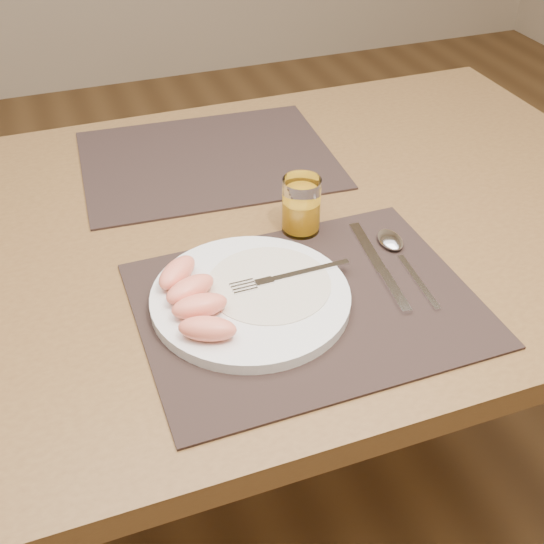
{
  "coord_description": "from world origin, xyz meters",
  "views": [
    {
      "loc": [
        -0.28,
        -0.86,
        1.35
      ],
      "look_at": [
        -0.02,
        -0.16,
        0.77
      ],
      "focal_mm": 45.0,
      "sensor_mm": 36.0,
      "label": 1
    }
  ],
  "objects": [
    {
      "name": "ground",
      "position": [
        0.0,
        0.0,
        0.0
      ],
      "size": [
        5.0,
        5.0,
        0.0
      ],
      "primitive_type": "plane",
      "color": "brown",
      "rests_on": "ground"
    },
    {
      "name": "table",
      "position": [
        0.0,
        0.0,
        0.67
      ],
      "size": [
        1.4,
        0.9,
        0.75
      ],
      "color": "brown",
      "rests_on": "ground"
    },
    {
      "name": "placemat_near",
      "position": [
        0.01,
        -0.22,
        0.75
      ],
      "size": [
        0.45,
        0.35,
        0.0
      ],
      "primitive_type": "cube",
      "rotation": [
        0.0,
        0.0,
        0.01
      ],
      "color": "#2E211C",
      "rests_on": "table"
    },
    {
      "name": "placemat_far",
      "position": [
        -0.01,
        0.22,
        0.75
      ],
      "size": [
        0.47,
        0.38,
        0.0
      ],
      "primitive_type": "cube",
      "rotation": [
        0.0,
        0.0,
        -0.06
      ],
      "color": "#2E211C",
      "rests_on": "table"
    },
    {
      "name": "plate",
      "position": [
        -0.06,
        -0.19,
        0.76
      ],
      "size": [
        0.27,
        0.27,
        0.02
      ],
      "primitive_type": "cylinder",
      "color": "white",
      "rests_on": "placemat_near"
    },
    {
      "name": "plate_dressing",
      "position": [
        -0.03,
        -0.18,
        0.77
      ],
      "size": [
        0.17,
        0.17,
        0.0
      ],
      "color": "white",
      "rests_on": "plate"
    },
    {
      "name": "fork",
      "position": [
        -0.02,
        -0.18,
        0.77
      ],
      "size": [
        0.17,
        0.02,
        0.0
      ],
      "color": "silver",
      "rests_on": "plate"
    },
    {
      "name": "knife",
      "position": [
        0.13,
        -0.2,
        0.76
      ],
      "size": [
        0.04,
        0.22,
        0.01
      ],
      "color": "silver",
      "rests_on": "placemat_near"
    },
    {
      "name": "spoon",
      "position": [
        0.18,
        -0.15,
        0.76
      ],
      "size": [
        0.04,
        0.19,
        0.01
      ],
      "color": "silver",
      "rests_on": "placemat_near"
    },
    {
      "name": "juice_glass",
      "position": [
        0.07,
        -0.05,
        0.79
      ],
      "size": [
        0.06,
        0.06,
        0.09
      ],
      "color": "white",
      "rests_on": "placemat_near"
    },
    {
      "name": "grapefruit_wedges",
      "position": [
        -0.14,
        -0.19,
        0.78
      ],
      "size": [
        0.09,
        0.19,
        0.03
      ],
      "color": "#FF8868",
      "rests_on": "plate"
    }
  ]
}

